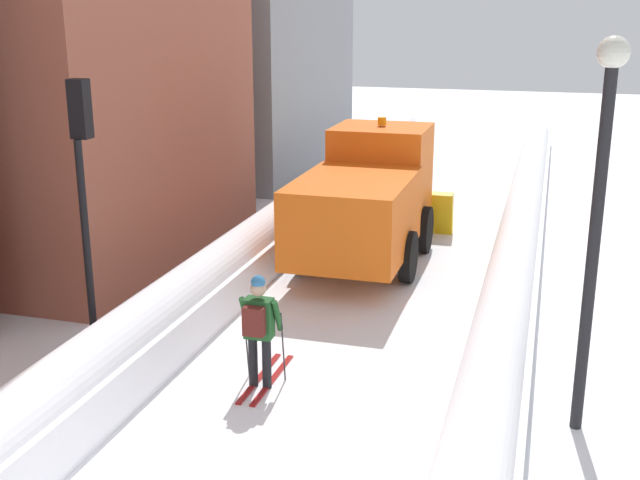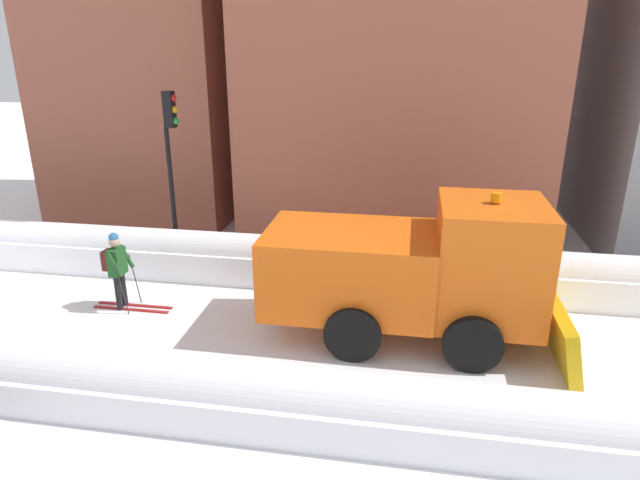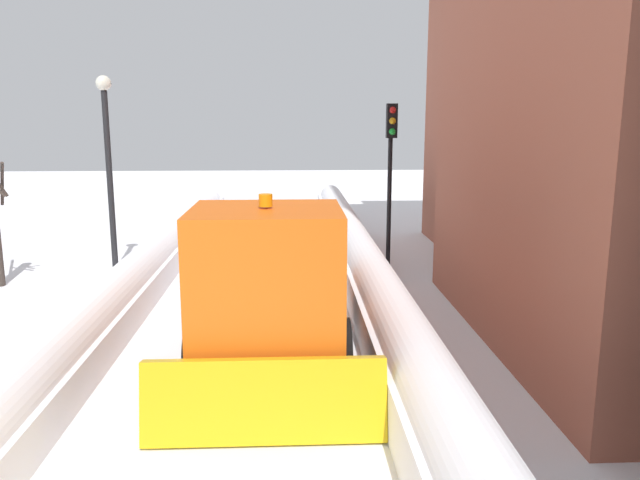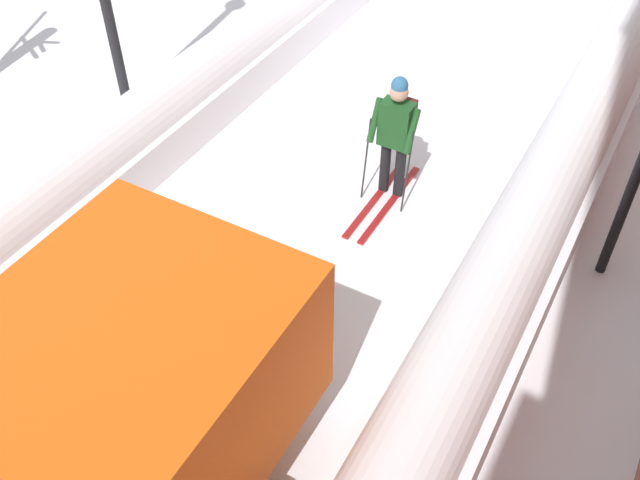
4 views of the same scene
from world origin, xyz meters
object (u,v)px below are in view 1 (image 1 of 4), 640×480
Objects in this scene: skier at (259,326)px; street_lamp at (599,193)px; plow_truck at (368,198)px; traffic_light_pole at (84,169)px.

skier is 5.19m from street_lamp.
traffic_light_pole reaches higher than plow_truck.
plow_truck is 7.26m from traffic_light_pole.
plow_truck is at bearing 88.67° from skier.
skier is at bearing -91.33° from plow_truck.
traffic_light_pole reaches higher than skier.
plow_truck is 1.31× the size of traffic_light_pole.
traffic_light_pole is 0.86× the size of street_lamp.
traffic_light_pole is (-2.91, 0.20, 2.19)m from skier.
skier is at bearing -4.00° from traffic_light_pole.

